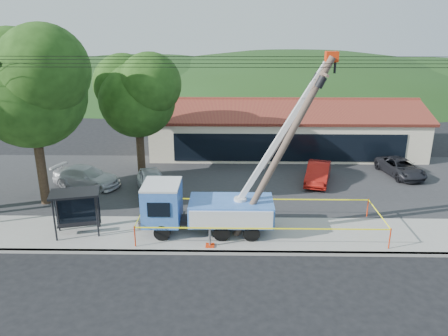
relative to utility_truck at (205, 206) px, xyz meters
The scene contains 18 objects.
ground 4.93m from the utility_truck, 65.64° to the right, with size 120.00×120.00×0.00m, color black.
curb 3.27m from the utility_truck, 48.06° to the right, with size 60.00×0.25×0.15m, color gray.
sidewalk 2.49m from the utility_truck, ahead, with size 60.00×4.00×0.15m, color gray.
parking_lot 8.16m from the utility_truck, 76.14° to the left, with size 60.00×12.00×0.10m, color #28282B.
strip_mall 16.82m from the utility_truck, 69.41° to the left, with size 22.50×8.53×4.67m.
tree_west_near 12.27m from the utility_truck, 159.51° to the left, with size 7.56×6.72×10.80m.
tree_lot 11.12m from the utility_truck, 120.11° to the left, with size 6.30×5.60×8.94m.
hill_west 52.45m from the utility_truck, 104.45° to the left, with size 78.40×56.00×28.00m, color #1F3D16.
hill_center 52.17m from the utility_truck, 76.79° to the left, with size 89.60×64.00×32.00m, color #1F3D16.
hill_east 59.99m from the utility_truck, 57.84° to the left, with size 72.80×52.00×26.00m, color #1F3D16.
utility_truck is the anchor object (origin of this frame).
leaning_pole 5.40m from the utility_truck, ahead, with size 4.64×1.89×9.25m.
bus_shelter 6.70m from the utility_truck, behind, with size 2.74×2.05×2.36m.
caution_tape 2.99m from the utility_truck, ahead, with size 12.61×3.75×1.08m.
car_silver 6.84m from the utility_truck, 124.26° to the left, with size 1.76×4.38×1.49m, color silver.
car_red 10.79m from the utility_truck, 45.95° to the left, with size 1.47×4.23×1.39m, color #9E160F.
car_white 10.85m from the utility_truck, 141.66° to the left, with size 1.91×4.70×1.36m, color silver.
car_dark 16.58m from the utility_truck, 33.97° to the left, with size 2.04×4.42×1.23m, color black.
Camera 1 is at (-0.53, -16.74, 10.84)m, focal length 35.00 mm.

